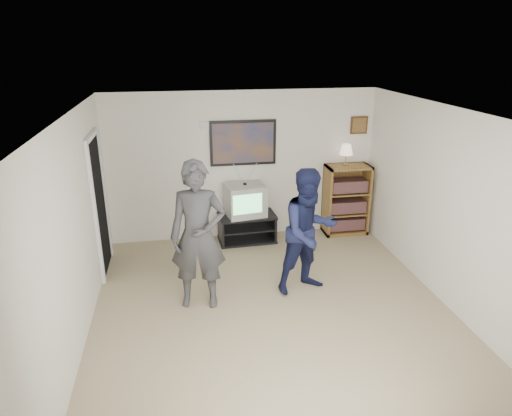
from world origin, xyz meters
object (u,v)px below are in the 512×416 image
object	(u,v)px
media_stand	(247,228)
crt_television	(245,200)
person_short	(309,231)
person_tall	(198,236)
bookshelf	(346,200)

from	to	relation	value
media_stand	crt_television	world-z (taller)	crt_television
media_stand	person_short	xyz separation A→B (m)	(0.56, -1.74, 0.62)
person_tall	person_short	bearing A→B (deg)	12.72
person_short	bookshelf	bearing A→B (deg)	39.59
media_stand	bookshelf	bearing A→B (deg)	-1.08
media_stand	person_short	bearing A→B (deg)	-74.70
bookshelf	media_stand	bearing A→B (deg)	-178.39
crt_television	bookshelf	size ratio (longest dim) A/B	0.51
crt_television	bookshelf	world-z (taller)	bookshelf
crt_television	media_stand	bearing A→B (deg)	-8.36
media_stand	person_tall	world-z (taller)	person_tall
bookshelf	person_short	xyz separation A→B (m)	(-1.21, -1.79, 0.25)
crt_television	bookshelf	xyz separation A→B (m)	(1.80, 0.05, -0.13)
media_stand	person_short	distance (m)	1.93
bookshelf	person_short	world-z (taller)	person_short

